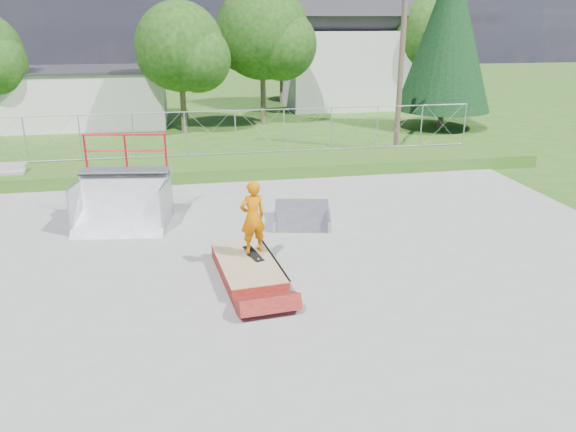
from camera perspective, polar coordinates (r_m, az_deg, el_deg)
name	(u,v)px	position (r m, az deg, el deg)	size (l,w,h in m)	color
ground	(279,273)	(13.49, -0.89, -5.82)	(120.00, 120.00, 0.00)	#2A5B1A
concrete_pad	(279,272)	(13.48, -0.89, -5.74)	(20.00, 16.00, 0.04)	gray
grass_berm	(239,166)	(22.32, -5.03, 5.08)	(24.00, 3.00, 0.50)	#2A5B1A
grind_box	(248,269)	(13.27, -4.10, -5.36)	(1.58, 2.81, 0.40)	maroon
quarter_pipe	(120,185)	(16.66, -16.70, 3.01)	(2.56, 2.16, 2.56)	gray
flat_bank_ramp	(302,217)	(16.50, 1.41, -0.07)	(1.61, 1.72, 0.49)	gray
skateboard	(253,254)	(13.44, -3.53, -3.88)	(0.22, 0.80, 0.02)	black
skater	(253,220)	(13.12, -3.61, -0.41)	(0.63, 0.41, 1.73)	#D06600
concrete_stairs	(2,178)	(22.37, -27.06, 3.42)	(1.50, 1.60, 0.80)	gray
chain_link_fence	(235,132)	(23.04, -5.37, 8.45)	(20.00, 0.06, 1.80)	#9BA0A5
utility_building_flat	(76,98)	(34.81, -20.76, 11.19)	(10.00, 6.00, 3.00)	silver
gable_house	(345,49)	(39.65, 5.85, 16.56)	(8.40, 6.08, 8.94)	silver
utility_pole	(401,61)	(25.91, 11.45, 15.18)	(0.24, 0.24, 8.00)	brown
tree_left_near	(185,50)	(29.91, -10.43, 16.22)	(4.76, 4.48, 6.65)	brown
tree_center	(268,36)	(32.22, -2.06, 17.80)	(5.44, 5.12, 7.60)	brown
tree_right_far	(433,38)	(39.40, 14.53, 17.08)	(5.10, 4.80, 7.12)	brown
tree_back_mid	(285,51)	(40.60, -0.28, 16.43)	(4.08, 3.84, 5.70)	brown
conifer_tree	(448,33)	(32.25, 15.99, 17.47)	(5.04, 5.04, 9.10)	brown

